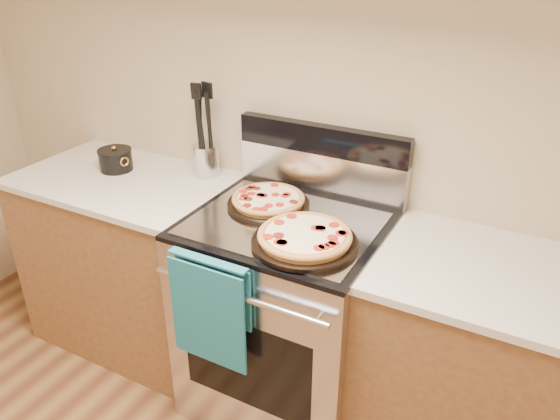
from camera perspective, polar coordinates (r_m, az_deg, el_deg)
The scene contains 17 objects.
wall_back at distance 2.28m, azimuth 5.02°, elevation 12.17°, with size 4.00×4.00×0.00m, color #C8B190.
range_body at distance 2.40m, azimuth 0.71°, elevation -11.09°, with size 0.76×0.68×0.90m, color #B7B7BC.
oven_window at distance 2.18m, azimuth -3.55°, elevation -15.87°, with size 0.56×0.01×0.40m, color black.
cooktop at distance 2.15m, azimuth 0.78°, elevation -1.38°, with size 0.76×0.68×0.02m, color black.
backsplash_lower at distance 2.35m, azimuth 4.30°, elevation 3.93°, with size 0.76×0.06×0.18m, color silver.
backsplash_upper at distance 2.30m, azimuth 4.43°, elevation 7.37°, with size 0.76×0.06×0.12m, color black.
oven_handle at distance 1.93m, azimuth -4.47°, elevation -8.94°, with size 0.03×0.03×0.70m, color silver.
dish_towel at distance 2.05m, azimuth -7.26°, elevation -10.23°, with size 0.32×0.05×0.42m, color #19737E, non-canonical shape.
foil_sheet at distance 2.12m, azimuth 0.41°, elevation -1.41°, with size 0.70×0.55×0.01m, color gray.
cabinet_left at distance 2.86m, azimuth -14.88°, elevation -5.39°, with size 1.00×0.62×0.88m, color brown.
countertop_left at distance 2.65m, azimuth -16.03°, elevation 2.95°, with size 1.02×0.64×0.03m, color beige.
cabinet_right at distance 2.27m, azimuth 22.15°, elevation -16.62°, with size 1.00×0.62×0.88m, color brown.
countertop_right at distance 2.00m, azimuth 24.41°, elevation -6.99°, with size 1.02×0.64×0.03m, color beige.
pepperoni_pizza_back at distance 2.24m, azimuth -1.22°, elevation 0.96°, with size 0.33×0.33×0.04m, color #AA6734, non-canonical shape.
pepperoni_pizza_front at distance 1.96m, azimuth 2.60°, elevation -2.96°, with size 0.38×0.38×0.05m, color #AA6734, non-canonical shape.
utensil_crock at distance 2.57m, azimuth -7.74°, elevation 5.17°, with size 0.12×0.12×0.15m, color silver.
saucepan at distance 2.73m, azimuth -16.79°, elevation 4.97°, with size 0.15×0.15×0.09m, color black.
Camera 1 is at (0.87, -0.02, 1.93)m, focal length 35.00 mm.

